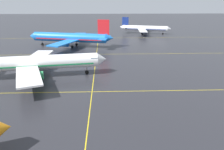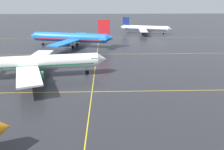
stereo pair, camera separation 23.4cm
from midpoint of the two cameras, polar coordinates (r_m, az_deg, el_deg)
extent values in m
cone|color=orange|center=(37.06, -27.14, -12.27)|extent=(3.76, 4.48, 3.82)
cylinder|color=white|center=(67.18, -18.99, 3.12)|extent=(35.24, 9.21, 4.16)
cone|color=white|center=(66.93, -2.76, 4.14)|extent=(3.41, 4.44, 4.07)
cube|color=white|center=(58.83, -21.14, -0.12)|extent=(11.04, 17.36, 0.44)
cube|color=white|center=(76.39, -18.84, 4.56)|extent=(6.72, 16.74, 0.44)
cylinder|color=#2D9956|center=(62.40, -19.25, -0.16)|extent=(4.01, 2.81, 2.30)
cylinder|color=#2D9956|center=(73.13, -18.06, 2.83)|extent=(4.01, 2.81, 2.30)
cube|color=#385166|center=(66.49, -4.93, 4.52)|extent=(2.50, 4.07, 0.77)
cube|color=#197F47|center=(67.33, -18.94, 2.70)|extent=(32.47, 8.84, 0.39)
cylinder|color=#99999E|center=(67.27, -6.70, 1.72)|extent=(0.31, 0.31, 1.80)
cylinder|color=black|center=(67.65, -6.66, 0.75)|extent=(1.26, 0.66, 1.20)
cylinder|color=#99999E|center=(65.67, -20.93, 0.05)|extent=(0.31, 0.31, 1.80)
cylinder|color=black|center=(66.06, -20.81, -0.93)|extent=(1.26, 0.66, 1.20)
cylinder|color=#99999E|center=(70.99, -20.19, 1.58)|extent=(0.31, 0.31, 1.80)
cylinder|color=black|center=(71.35, -20.08, 0.66)|extent=(1.26, 0.66, 1.20)
cylinder|color=blue|center=(105.79, -11.10, 9.63)|extent=(35.13, 12.27, 4.17)
cone|color=blue|center=(114.31, -20.07, 9.55)|extent=(3.73, 4.64, 4.09)
cone|color=blue|center=(100.04, -0.66, 9.67)|extent=(4.34, 4.67, 3.96)
cube|color=red|center=(99.95, -2.31, 12.39)|extent=(5.21, 1.62, 6.59)
cube|color=blue|center=(103.70, -1.54, 10.03)|extent=(4.75, 6.37, 0.26)
cube|color=blue|center=(97.39, -2.42, 9.38)|extent=(4.75, 6.37, 0.26)
cube|color=blue|center=(114.08, -8.79, 10.15)|extent=(6.14, 16.61, 0.44)
cube|color=blue|center=(97.05, -12.53, 8.23)|extent=(12.24, 17.32, 0.44)
cylinder|color=blue|center=(111.45, -10.03, 9.11)|extent=(4.17, 3.11, 2.30)
cylinder|color=blue|center=(101.10, -12.35, 7.87)|extent=(4.17, 3.11, 2.30)
cube|color=#385166|center=(112.94, -19.00, 9.87)|extent=(2.82, 4.19, 0.77)
cube|color=red|center=(105.88, -11.08, 9.35)|extent=(32.40, 11.65, 0.40)
cylinder|color=#99999E|center=(112.42, -17.83, 8.24)|extent=(0.31, 0.31, 1.81)
cylinder|color=black|center=(112.65, -17.77, 7.64)|extent=(1.29, 0.76, 1.21)
cylinder|color=#99999E|center=(108.09, -9.35, 8.49)|extent=(0.31, 0.31, 1.81)
cylinder|color=black|center=(108.33, -9.31, 7.87)|extent=(1.29, 0.76, 1.21)
cylinder|color=#99999E|center=(102.88, -10.45, 7.86)|extent=(0.31, 0.31, 1.81)
cylinder|color=black|center=(103.13, -10.41, 7.20)|extent=(1.29, 0.76, 1.21)
cylinder|color=white|center=(143.63, 8.63, 11.99)|extent=(27.50, 10.53, 3.28)
cone|color=white|center=(143.16, 14.71, 11.55)|extent=(3.02, 3.70, 3.22)
cone|color=white|center=(145.64, 2.54, 12.43)|extent=(3.49, 3.74, 3.12)
cube|color=navy|center=(144.80, 3.46, 13.85)|extent=(4.08, 1.40, 5.18)
cube|color=white|center=(142.78, 3.07, 12.27)|extent=(3.86, 5.06, 0.21)
cube|color=white|center=(147.84, 3.44, 12.52)|extent=(3.86, 5.06, 0.21)
cube|color=white|center=(136.53, 7.97, 11.40)|extent=(5.26, 13.20, 0.35)
cube|color=white|center=(151.02, 8.55, 12.17)|extent=(9.96, 13.56, 0.35)
cylinder|color=navy|center=(139.41, 8.50, 11.08)|extent=(3.31, 2.53, 1.81)
cylinder|color=navy|center=(148.27, 8.83, 11.58)|extent=(3.31, 2.53, 1.81)
cube|color=#385166|center=(143.07, 13.92, 11.81)|extent=(2.30, 3.32, 0.60)
cube|color=navy|center=(143.68, 8.62, 11.83)|extent=(25.38, 9.97, 0.31)
cylinder|color=#99999E|center=(143.43, 13.13, 10.84)|extent=(0.24, 0.24, 1.42)
cylinder|color=black|center=(143.57, 13.10, 10.46)|extent=(1.02, 0.63, 0.95)
cylinder|color=#99999E|center=(141.87, 7.80, 11.07)|extent=(0.24, 0.24, 1.42)
cylinder|color=black|center=(142.01, 7.78, 10.69)|extent=(1.02, 0.63, 0.95)
cylinder|color=#99999E|center=(146.29, 7.99, 11.32)|extent=(0.24, 0.24, 1.42)
cylinder|color=black|center=(146.43, 7.97, 10.96)|extent=(1.02, 0.63, 0.95)
cube|color=yellow|center=(55.20, -5.36, -4.38)|extent=(162.36, 0.20, 0.01)
cube|color=yellow|center=(91.12, -4.14, 5.44)|extent=(162.36, 0.20, 0.01)
cube|color=yellow|center=(128.20, -3.61, 9.65)|extent=(162.36, 0.20, 0.01)
cube|color=yellow|center=(72.91, -4.60, 1.74)|extent=(0.20, 166.92, 0.01)
camera|label=1|loc=(0.12, -90.12, -0.04)|focal=35.00mm
camera|label=2|loc=(0.12, 89.88, 0.04)|focal=35.00mm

